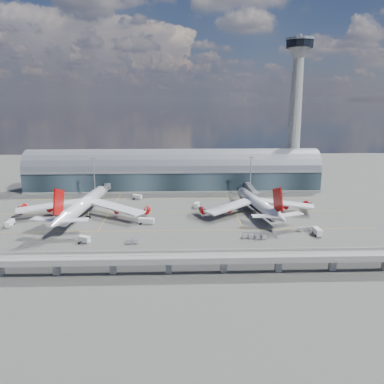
{
  "coord_description": "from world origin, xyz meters",
  "views": [
    {
      "loc": [
        4.21,
        -179.79,
        60.9
      ],
      "look_at": [
        10.67,
        10.0,
        14.0
      ],
      "focal_mm": 35.0,
      "sensor_mm": 36.0,
      "label": 1
    }
  ],
  "objects_px": {
    "cargo_train_0": "(133,241)",
    "cargo_train_1": "(254,237)",
    "airliner_right": "(258,204)",
    "service_truck_3": "(317,232)",
    "control_tower": "(295,114)",
    "airliner_left": "(82,205)",
    "floodlight_mast_right": "(251,175)",
    "service_truck_0": "(10,223)",
    "floodlight_mast_left": "(94,176)",
    "service_truck_1": "(84,239)",
    "service_truck_4": "(197,205)",
    "service_truck_2": "(146,221)",
    "cargo_train_2": "(304,229)",
    "service_truck_5": "(137,197)"
  },
  "relations": [
    {
      "from": "floodlight_mast_left",
      "to": "cargo_train_0",
      "type": "xyz_separation_m",
      "value": [
        33.65,
        -81.29,
        -12.62
      ]
    },
    {
      "from": "service_truck_1",
      "to": "service_truck_4",
      "type": "relative_size",
      "value": 1.04
    },
    {
      "from": "service_truck_1",
      "to": "service_truck_4",
      "type": "xyz_separation_m",
      "value": [
        51.79,
        53.22,
        -0.03
      ]
    },
    {
      "from": "control_tower",
      "to": "airliner_right",
      "type": "bearing_deg",
      "value": -119.39
    },
    {
      "from": "service_truck_0",
      "to": "cargo_train_1",
      "type": "bearing_deg",
      "value": -11.41
    },
    {
      "from": "floodlight_mast_left",
      "to": "service_truck_3",
      "type": "bearing_deg",
      "value": -31.98
    },
    {
      "from": "service_truck_1",
      "to": "service_truck_2",
      "type": "relative_size",
      "value": 0.68
    },
    {
      "from": "service_truck_2",
      "to": "cargo_train_0",
      "type": "distance_m",
      "value": 27.11
    },
    {
      "from": "cargo_train_1",
      "to": "service_truck_4",
      "type": "bearing_deg",
      "value": 14.28
    },
    {
      "from": "airliner_left",
      "to": "cargo_train_0",
      "type": "bearing_deg",
      "value": -45.13
    },
    {
      "from": "control_tower",
      "to": "airliner_left",
      "type": "bearing_deg",
      "value": -152.14
    },
    {
      "from": "floodlight_mast_left",
      "to": "airliner_left",
      "type": "height_order",
      "value": "floodlight_mast_left"
    },
    {
      "from": "floodlight_mast_right",
      "to": "service_truck_3",
      "type": "relative_size",
      "value": 3.77
    },
    {
      "from": "cargo_train_1",
      "to": "floodlight_mast_right",
      "type": "bearing_deg",
      "value": -19.72
    },
    {
      "from": "cargo_train_2",
      "to": "service_truck_0",
      "type": "bearing_deg",
      "value": 100.49
    },
    {
      "from": "service_truck_2",
      "to": "service_truck_1",
      "type": "bearing_deg",
      "value": 147.14
    },
    {
      "from": "cargo_train_0",
      "to": "cargo_train_2",
      "type": "bearing_deg",
      "value": -74.51
    },
    {
      "from": "airliner_right",
      "to": "cargo_train_2",
      "type": "height_order",
      "value": "airliner_right"
    },
    {
      "from": "service_truck_5",
      "to": "airliner_left",
      "type": "bearing_deg",
      "value": 167.39
    },
    {
      "from": "service_truck_4",
      "to": "service_truck_2",
      "type": "bearing_deg",
      "value": -118.67
    },
    {
      "from": "floodlight_mast_right",
      "to": "airliner_right",
      "type": "height_order",
      "value": "floodlight_mast_right"
    },
    {
      "from": "control_tower",
      "to": "cargo_train_1",
      "type": "relative_size",
      "value": 9.32
    },
    {
      "from": "floodlight_mast_right",
      "to": "airliner_left",
      "type": "xyz_separation_m",
      "value": [
        -97.49,
        -42.03,
        -7.04
      ]
    },
    {
      "from": "service_truck_0",
      "to": "service_truck_3",
      "type": "xyz_separation_m",
      "value": [
        147.64,
        -17.5,
        0.18
      ]
    },
    {
      "from": "cargo_train_0",
      "to": "cargo_train_1",
      "type": "bearing_deg",
      "value": -80.0
    },
    {
      "from": "service_truck_1",
      "to": "cargo_train_2",
      "type": "relative_size",
      "value": 0.72
    },
    {
      "from": "floodlight_mast_right",
      "to": "service_truck_5",
      "type": "bearing_deg",
      "value": -175.69
    },
    {
      "from": "service_truck_4",
      "to": "cargo_train_2",
      "type": "xyz_separation_m",
      "value": [
        49.66,
        -41.03,
        -0.58
      ]
    },
    {
      "from": "floodlight_mast_right",
      "to": "cargo_train_1",
      "type": "bearing_deg",
      "value": -99.07
    },
    {
      "from": "control_tower",
      "to": "floodlight_mast_right",
      "type": "distance_m",
      "value": 58.76
    },
    {
      "from": "airliner_left",
      "to": "service_truck_5",
      "type": "height_order",
      "value": "airliner_left"
    },
    {
      "from": "floodlight_mast_left",
      "to": "airliner_right",
      "type": "bearing_deg",
      "value": -22.34
    },
    {
      "from": "airliner_right",
      "to": "floodlight_mast_right",
      "type": "bearing_deg",
      "value": 75.78
    },
    {
      "from": "airliner_right",
      "to": "service_truck_4",
      "type": "height_order",
      "value": "airliner_right"
    },
    {
      "from": "cargo_train_0",
      "to": "cargo_train_1",
      "type": "relative_size",
      "value": 0.53
    },
    {
      "from": "service_truck_0",
      "to": "service_truck_1",
      "type": "xyz_separation_m",
      "value": [
        42.24,
        -23.56,
        0.02
      ]
    },
    {
      "from": "control_tower",
      "to": "airliner_left",
      "type": "xyz_separation_m",
      "value": [
        -132.49,
        -70.03,
        -45.04
      ]
    },
    {
      "from": "control_tower",
      "to": "service_truck_0",
      "type": "height_order",
      "value": "control_tower"
    },
    {
      "from": "airliner_right",
      "to": "service_truck_3",
      "type": "height_order",
      "value": "airliner_right"
    },
    {
      "from": "floodlight_mast_left",
      "to": "service_truck_5",
      "type": "relative_size",
      "value": 4.19
    },
    {
      "from": "service_truck_2",
      "to": "airliner_left",
      "type": "bearing_deg",
      "value": 82.4
    },
    {
      "from": "airliner_left",
      "to": "airliner_right",
      "type": "bearing_deg",
      "value": 7.81
    },
    {
      "from": "cargo_train_0",
      "to": "floodlight_mast_left",
      "type": "bearing_deg",
      "value": 28.09
    },
    {
      "from": "control_tower",
      "to": "cargo_train_2",
      "type": "relative_size",
      "value": 13.07
    },
    {
      "from": "cargo_train_1",
      "to": "airliner_left",
      "type": "bearing_deg",
      "value": 56.95
    },
    {
      "from": "service_truck_4",
      "to": "service_truck_0",
      "type": "bearing_deg",
      "value": -147.55
    },
    {
      "from": "floodlight_mast_left",
      "to": "cargo_train_1",
      "type": "height_order",
      "value": "floodlight_mast_left"
    },
    {
      "from": "service_truck_3",
      "to": "service_truck_2",
      "type": "bearing_deg",
      "value": 165.25
    },
    {
      "from": "service_truck_4",
      "to": "cargo_train_0",
      "type": "distance_m",
      "value": 62.84
    },
    {
      "from": "floodlight_mast_right",
      "to": "cargo_train_1",
      "type": "height_order",
      "value": "floodlight_mast_right"
    }
  ]
}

